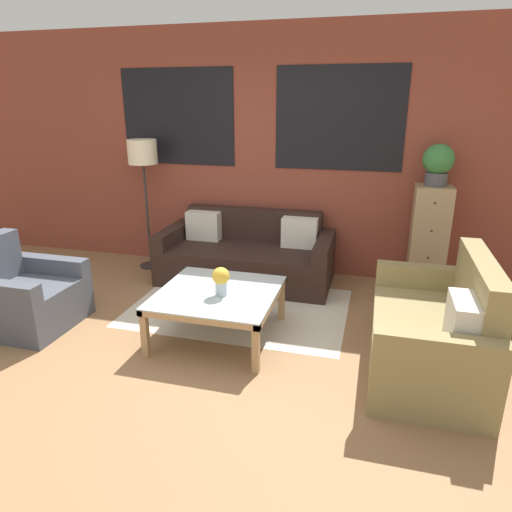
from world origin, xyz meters
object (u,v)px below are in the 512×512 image
settee_vintage (434,334)px  drawer_cabinet (428,239)px  potted_plant (438,163)px  couch_dark (247,257)px  flower_vase (221,279)px  armchair_corner (26,297)px  floor_lamp (143,159)px  coffee_table (218,297)px

settee_vintage → drawer_cabinet: (0.07, 1.68, 0.27)m
potted_plant → drawer_cabinet: bearing=-90.0°
couch_dark → flower_vase: 1.49m
armchair_corner → drawer_cabinet: 4.07m
settee_vintage → floor_lamp: 3.71m
armchair_corner → drawer_cabinet: (3.62, 1.84, 0.30)m
settee_vintage → flower_vase: 1.72m
floor_lamp → drawer_cabinet: bearing=1.8°
armchair_corner → flower_vase: bearing=5.3°
floor_lamp → flower_vase: (1.50, -1.57, -0.76)m
armchair_corner → flower_vase: size_ratio=3.38×
settee_vintage → drawer_cabinet: size_ratio=1.25×
settee_vintage → potted_plant: potted_plant is taller
drawer_cabinet → armchair_corner: bearing=-153.0°
drawer_cabinet → flower_vase: 2.43m
drawer_cabinet → flower_vase: bearing=-136.6°
floor_lamp → couch_dark: bearing=-5.5°
drawer_cabinet → flower_vase: (-1.77, -1.67, -0.00)m
armchair_corner → drawer_cabinet: size_ratio=0.73×
settee_vintage → floor_lamp: size_ratio=0.93×
flower_vase → armchair_corner: bearing=-174.7°
armchair_corner → coffee_table: 1.81m
settee_vintage → coffee_table: (-1.76, 0.08, 0.06)m
coffee_table → flower_vase: 0.22m
armchair_corner → couch_dark: bearing=44.3°
armchair_corner → flower_vase: (1.85, 0.17, 0.30)m
floor_lamp → drawer_cabinet: floor_lamp is taller
couch_dark → potted_plant: potted_plant is taller
drawer_cabinet → potted_plant: (-0.00, 0.00, 0.81)m
couch_dark → settee_vintage: bearing=-37.3°
flower_vase → potted_plant: bearing=43.4°
armchair_corner → coffee_table: armchair_corner is taller
armchair_corner → flower_vase: armchair_corner is taller
drawer_cabinet → potted_plant: 0.81m
coffee_table → floor_lamp: bearing=133.9°
couch_dark → floor_lamp: (-1.30, 0.12, 1.06)m
couch_dark → drawer_cabinet: drawer_cabinet is taller
armchair_corner → potted_plant: potted_plant is taller
floor_lamp → drawer_cabinet: size_ratio=1.35×
couch_dark → potted_plant: bearing=6.6°
armchair_corner → flower_vase: 1.88m
potted_plant → settee_vintage: bearing=-92.3°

